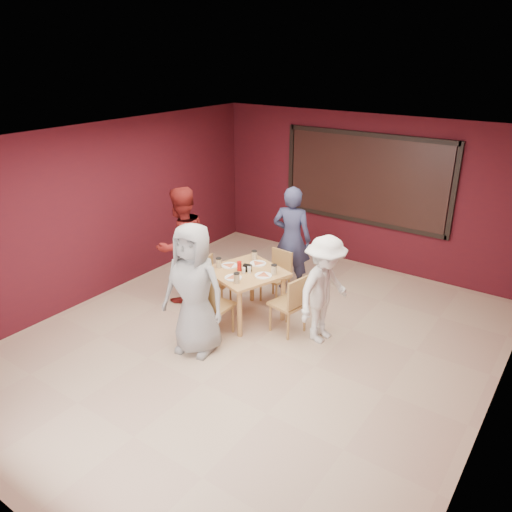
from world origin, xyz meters
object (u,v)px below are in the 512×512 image
Objects in this scene: diner_back at (292,239)px; chair_front at (211,304)px; diner_left at (182,245)px; dining_table at (246,277)px; chair_right at (292,302)px; diner_front at (194,290)px; chair_back at (278,273)px; chair_left at (213,278)px; diner_right at (324,290)px.

chair_front is at bearing 73.00° from diner_back.
dining_table is at bearing 101.66° from diner_left.
chair_right is 1.45m from diner_front.
chair_front is at bearing -95.17° from dining_table.
chair_back is 0.46× the size of diner_back.
chair_left is 0.88× the size of chair_right.
diner_back is 1.68m from diner_right.
dining_table reaches higher than chair_back.
chair_right is 0.58× the size of diner_right.
chair_back is at bearing 79.78° from diner_back.
diner_back is at bearing 59.38° from chair_left.
chair_front is 1.01m from chair_left.
diner_front reaches higher than chair_back.
chair_left is 1.47m from diner_back.
dining_table is 0.83m from chair_right.
chair_front is 0.60× the size of diner_right.
diner_left is at bearing -145.72° from chair_back.
diner_left is (-1.18, 1.03, 0.03)m from diner_front.
chair_left is 0.43× the size of diner_front.
diner_front is at bearing -92.81° from chair_back.
diner_right is at bearing 32.38° from diner_front.
diner_left reaches higher than diner_front.
diner_right is (1.31, 0.86, 0.25)m from chair_front.
chair_front is 1.04× the size of chair_right.
chair_left is (-0.75, -0.73, -0.02)m from chair_back.
diner_right reaches higher than chair_left.
diner_back is (-0.03, 0.47, 0.43)m from chair_back.
diner_right is (1.25, 0.11, 0.09)m from dining_table.
diner_left reaches higher than diner_back.
chair_left is at bearing 45.01° from diner_back.
chair_front is at bearing 67.81° from diner_left.
chair_back is at bearing 85.72° from dining_table.
diner_front is at bearing -60.62° from chair_left.
diner_front reaches higher than diner_right.
diner_back is (-0.78, 1.26, 0.39)m from chair_right.
chair_left is at bearing 127.87° from chair_front.
diner_front reaches higher than diner_back.
diner_front is (-0.84, -1.11, 0.40)m from chair_right.
diner_left is 2.47m from diner_right.
chair_front is (-0.07, -0.74, -0.15)m from dining_table.
diner_left is (-0.52, -0.13, 0.49)m from chair_left.
diner_left is at bearing 32.91° from diner_back.
chair_right is at bearing 100.22° from diner_left.
chair_front is 1.39m from diner_left.
chair_front is at bearing -139.66° from chair_right.
diner_right is at bearing 14.51° from chair_right.
dining_table is 1.24m from diner_left.
diner_right reaches higher than chair_front.
chair_back is 1.40m from diner_right.
diner_left is at bearing -165.76° from chair_left.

